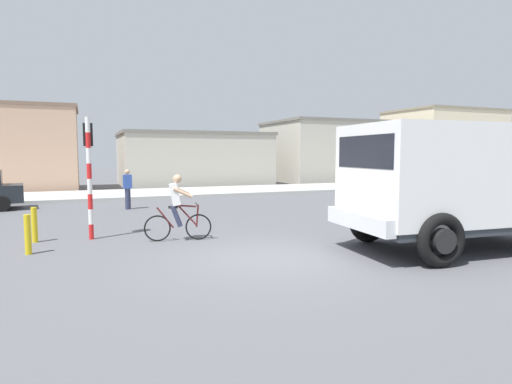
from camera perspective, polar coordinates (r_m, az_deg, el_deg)
name	(u,v)px	position (r m, az deg, el deg)	size (l,w,h in m)	color
ground_plane	(260,259)	(9.24, 0.50, -8.94)	(120.00, 120.00, 0.00)	#56565B
sidewalk_far	(152,193)	(23.96, -13.76, -0.18)	(80.00, 5.00, 0.16)	#ADADA8
truck_foreground	(459,179)	(11.03, 25.62, 1.63)	(5.59, 3.13, 2.90)	white
cyclist	(177,208)	(11.14, -10.54, -2.08)	(1.71, 0.56, 1.72)	black
traffic_light_pole	(89,161)	(11.94, -21.57, 3.92)	(0.24, 0.43, 3.20)	red
pedestrian_near_kerb	(128,189)	(17.94, -16.89, 0.45)	(0.34, 0.22, 1.62)	#2D334C
bollard_near	(28,235)	(10.80, -28.35, -5.06)	(0.14, 0.14, 0.90)	gold
bollard_far	(34,225)	(12.18, -27.65, -3.93)	(0.14, 0.14, 0.90)	gold
building_mid_block	(192,159)	(31.40, -8.55, 4.42)	(10.26, 7.58, 3.74)	#B2AD9E
building_corner_right	(338,151)	(36.83, 11.04, 5.39)	(11.65, 7.80, 4.90)	#B2AD9E
building_set_back	(442,144)	(44.48, 23.79, 5.92)	(9.50, 7.06, 6.33)	beige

